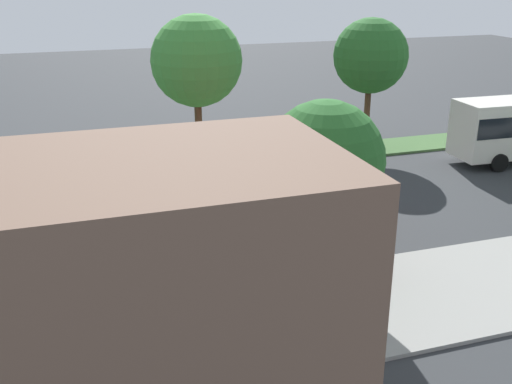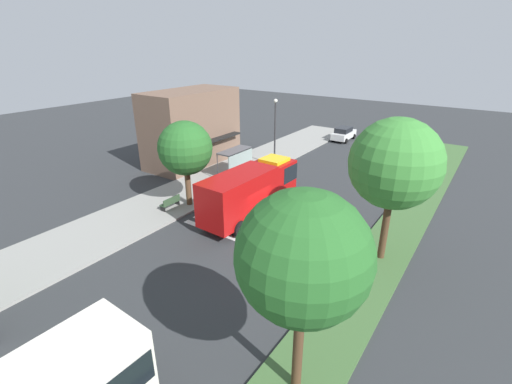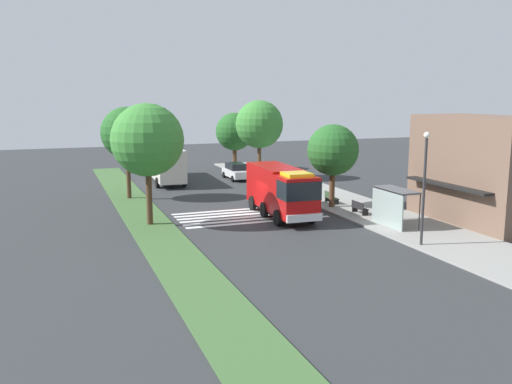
# 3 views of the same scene
# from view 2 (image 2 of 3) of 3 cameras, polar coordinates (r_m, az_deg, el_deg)

# --- Properties ---
(ground_plane) EXTENTS (120.00, 120.00, 0.00)m
(ground_plane) POSITION_cam_2_polar(r_m,az_deg,el_deg) (24.49, 2.11, -5.60)
(ground_plane) COLOR #2D3033
(sidewalk) EXTENTS (60.00, 5.71, 0.14)m
(sidewalk) POSITION_cam_2_polar(r_m,az_deg,el_deg) (29.59, -12.32, -0.76)
(sidewalk) COLOR gray
(sidewalk) RESTS_ON ground_plane
(median_strip) EXTENTS (60.00, 3.00, 0.14)m
(median_strip) POSITION_cam_2_polar(r_m,az_deg,el_deg) (21.98, 18.88, -10.38)
(median_strip) COLOR #3D6033
(median_strip) RESTS_ON ground_plane
(crosswalk) EXTENTS (4.95, 10.63, 0.01)m
(crosswalk) POSITION_cam_2_polar(r_m,az_deg,el_deg) (24.24, 1.68, -5.90)
(crosswalk) COLOR silver
(crosswalk) RESTS_ON ground_plane
(fire_truck) EXTENTS (8.83, 3.01, 3.62)m
(fire_truck) POSITION_cam_2_polar(r_m,az_deg,el_deg) (25.34, -0.54, 0.52)
(fire_truck) COLOR #A50C0C
(fire_truck) RESTS_ON ground_plane
(parked_car_mid) EXTENTS (4.28, 2.00, 1.69)m
(parked_car_mid) POSITION_cam_2_polar(r_m,az_deg,el_deg) (47.31, 13.81, 9.05)
(parked_car_mid) COLOR silver
(parked_car_mid) RESTS_ON ground_plane
(bus_stop_shelter) EXTENTS (3.50, 1.40, 2.46)m
(bus_stop_shelter) POSITION_cam_2_polar(r_m,az_deg,el_deg) (32.68, -2.94, 5.44)
(bus_stop_shelter) COLOR #4C4C51
(bus_stop_shelter) RESTS_ON sidewalk
(bench_near_shelter) EXTENTS (1.60, 0.50, 0.90)m
(bench_near_shelter) POSITION_cam_2_polar(r_m,az_deg,el_deg) (30.20, -7.45, 1.16)
(bench_near_shelter) COLOR black
(bench_near_shelter) RESTS_ON sidewalk
(bench_west_of_shelter) EXTENTS (1.60, 0.50, 0.90)m
(bench_west_of_shelter) POSITION_cam_2_polar(r_m,az_deg,el_deg) (27.41, -13.47, -1.63)
(bench_west_of_shelter) COLOR #2D472D
(bench_west_of_shelter) RESTS_ON sidewalk
(street_lamp) EXTENTS (0.36, 0.36, 6.55)m
(street_lamp) POSITION_cam_2_polar(r_m,az_deg,el_deg) (35.26, 3.07, 10.26)
(street_lamp) COLOR #2D2D30
(street_lamp) RESTS_ON sidewalk
(storefront_building) EXTENTS (9.68, 5.64, 7.35)m
(storefront_building) POSITION_cam_2_polar(r_m,az_deg,el_deg) (36.99, -10.24, 10.05)
(storefront_building) COLOR brown
(storefront_building) RESTS_ON ground_plane
(sidewalk_tree_center) EXTENTS (3.95, 3.95, 6.40)m
(sidewalk_tree_center) POSITION_cam_2_polar(r_m,az_deg,el_deg) (26.45, -11.22, 6.81)
(sidewalk_tree_center) COLOR #513823
(sidewalk_tree_center) RESTS_ON sidewalk
(median_tree_far_west) EXTENTS (4.30, 4.30, 7.65)m
(median_tree_far_west) POSITION_cam_2_polar(r_m,az_deg,el_deg) (11.15, 7.58, -10.26)
(median_tree_far_west) COLOR #47301E
(median_tree_far_west) RESTS_ON median_strip
(median_tree_west) EXTENTS (4.83, 4.83, 8.09)m
(median_tree_west) POSITION_cam_2_polar(r_m,az_deg,el_deg) (19.96, 21.30, 4.16)
(median_tree_west) COLOR #47301E
(median_tree_west) RESTS_ON median_strip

